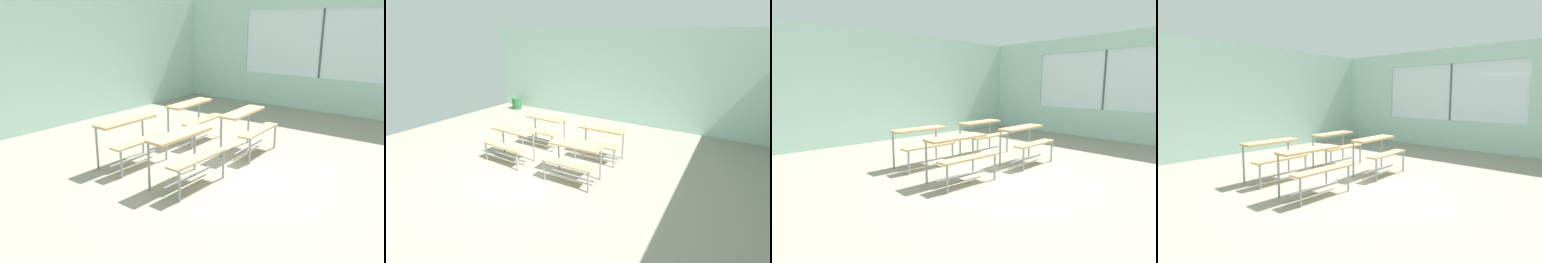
% 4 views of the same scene
% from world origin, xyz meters
% --- Properties ---
extents(ground, '(10.00, 9.00, 0.05)m').
position_xyz_m(ground, '(0.00, 0.00, -0.03)').
color(ground, gray).
extents(wall_back, '(10.00, 0.12, 3.00)m').
position_xyz_m(wall_back, '(0.00, 4.50, 1.50)').
color(wall_back, silver).
rests_on(wall_back, ground).
extents(wall_right, '(0.12, 9.00, 3.00)m').
position_xyz_m(wall_right, '(5.00, -0.13, 1.45)').
color(wall_right, silver).
rests_on(wall_right, ground).
extents(desk_bench_r0c0, '(1.11, 0.62, 0.74)m').
position_xyz_m(desk_bench_r0c0, '(-0.67, 0.30, 0.56)').
color(desk_bench_r0c0, tan).
rests_on(desk_bench_r0c0, ground).
extents(desk_bench_r0c1, '(1.12, 0.63, 0.74)m').
position_xyz_m(desk_bench_r0c1, '(1.07, 0.29, 0.56)').
color(desk_bench_r0c1, tan).
rests_on(desk_bench_r0c1, ground).
extents(desk_bench_r1c0, '(1.10, 0.60, 0.74)m').
position_xyz_m(desk_bench_r1c0, '(-0.61, 1.48, 0.56)').
color(desk_bench_r1c0, tan).
rests_on(desk_bench_r1c0, ground).
extents(desk_bench_r1c1, '(1.12, 0.62, 0.74)m').
position_xyz_m(desk_bench_r1c1, '(1.06, 1.48, 0.56)').
color(desk_bench_r1c1, tan).
rests_on(desk_bench_r1c1, ground).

